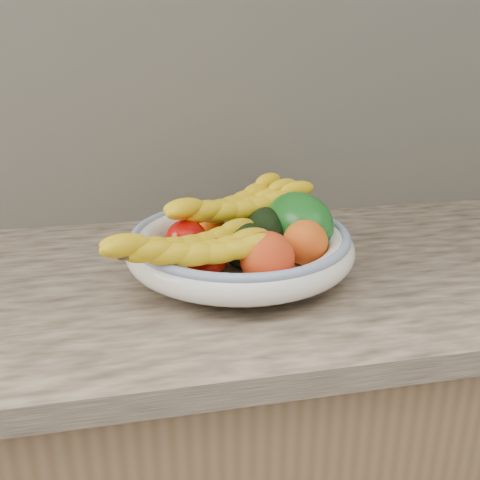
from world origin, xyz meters
name	(u,v)px	position (x,y,z in m)	size (l,w,h in m)	color
kitchen_counter	(238,458)	(0.00, 1.69, 0.46)	(2.44, 0.66, 1.40)	brown
fruit_bowl	(240,246)	(0.00, 1.66, 0.95)	(0.39, 0.39, 0.08)	white
clementine_back_left	(211,227)	(-0.04, 1.75, 0.95)	(0.06, 0.06, 0.05)	#F05905
clementine_back_right	(254,224)	(0.05, 1.76, 0.95)	(0.05, 0.05, 0.05)	orange
tomato_left	(186,238)	(-0.09, 1.68, 0.96)	(0.07, 0.07, 0.06)	#B00904
tomato_near_left	(206,254)	(-0.07, 1.60, 0.96)	(0.08, 0.08, 0.07)	#A60900
avocado_center	(241,243)	(0.00, 1.63, 0.96)	(0.08, 0.11, 0.08)	black
avocado_right	(267,229)	(0.06, 1.70, 0.96)	(0.07, 0.11, 0.07)	black
green_mango	(299,222)	(0.11, 1.69, 0.98)	(0.10, 0.15, 0.11)	#105716
peach_front	(267,259)	(0.02, 1.56, 0.97)	(0.09, 0.09, 0.09)	orange
peach_right	(305,242)	(0.10, 1.61, 0.97)	(0.08, 0.08, 0.08)	orange
banana_bunch_back	(237,210)	(0.01, 1.74, 0.99)	(0.32, 0.12, 0.09)	yellow
banana_bunch_front	(191,253)	(-0.10, 1.56, 0.98)	(0.28, 0.11, 0.08)	yellow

